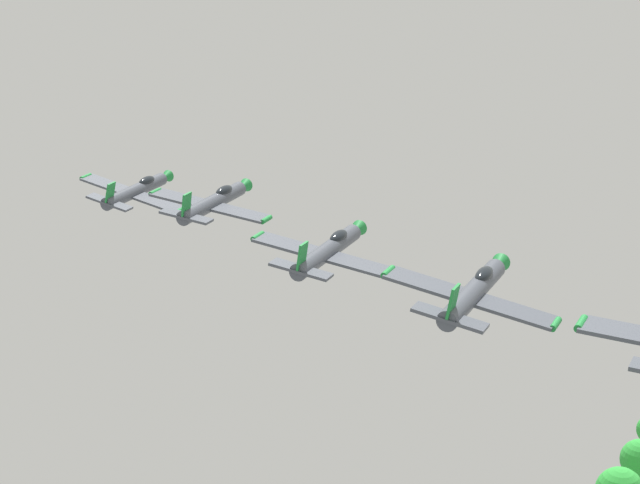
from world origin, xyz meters
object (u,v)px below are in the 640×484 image
object	(u,v)px
airplane_left_inner	(213,202)
airplane_right_inner	(328,250)
airplane_left_outer	(474,292)
airplane_lead	(136,190)

from	to	relation	value
airplane_left_inner	airplane_right_inner	world-z (taller)	airplane_right_inner
airplane_right_inner	airplane_left_outer	bearing A→B (deg)	-36.98
airplane_lead	airplane_left_outer	size ratio (longest dim) A/B	1.00
airplane_left_outer	airplane_left_inner	bearing A→B (deg)	142.89
airplane_lead	airplane_left_outer	bearing A→B (deg)	-36.89
airplane_left_inner	airplane_left_outer	size ratio (longest dim) A/B	1.00
airplane_lead	airplane_left_inner	distance (m)	15.11
airplane_lead	airplane_left_outer	world-z (taller)	airplane_left_outer
airplane_lead	airplane_right_inner	xyz separation A→B (m)	(25.32, -18.97, 3.37)
airplane_left_inner	airplane_left_outer	distance (m)	31.89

